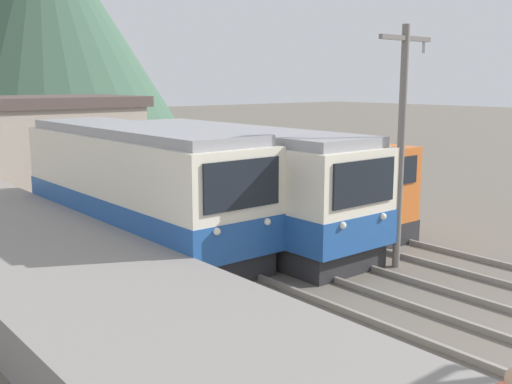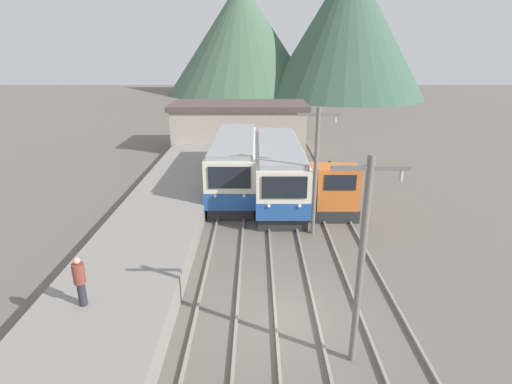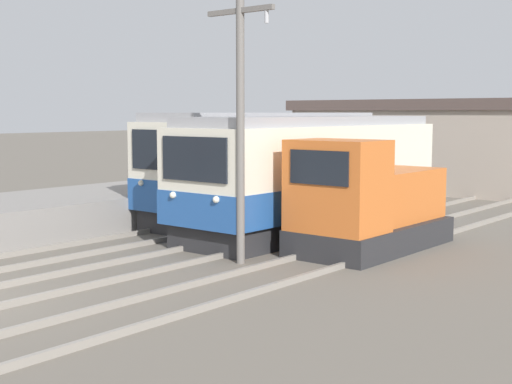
{
  "view_description": "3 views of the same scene",
  "coord_description": "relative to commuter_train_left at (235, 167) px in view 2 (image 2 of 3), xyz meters",
  "views": [
    {
      "loc": [
        -11.22,
        -2.75,
        4.98
      ],
      "look_at": [
        -0.97,
        9.66,
        1.99
      ],
      "focal_mm": 42.0,
      "sensor_mm": 36.0,
      "label": 1
    },
    {
      "loc": [
        -1.2,
        -11.73,
        8.86
      ],
      "look_at": [
        -1.22,
        8.81,
        1.56
      ],
      "focal_mm": 28.0,
      "sensor_mm": 36.0,
      "label": 2
    },
    {
      "loc": [
        12.91,
        -6.04,
        3.68
      ],
      "look_at": [
        1.02,
        8.31,
        1.59
      ],
      "focal_mm": 50.0,
      "sensor_mm": 36.0,
      "label": 3
    }
  ],
  "objects": [
    {
      "name": "ground_plane",
      "position": [
        2.6,
        -13.35,
        -1.7
      ],
      "size": [
        200.0,
        200.0,
        0.0
      ],
      "primitive_type": "plane",
      "color": "#665E54"
    },
    {
      "name": "platform_left",
      "position": [
        -3.65,
        -13.35,
        -1.18
      ],
      "size": [
        4.5,
        54.0,
        1.04
      ],
      "primitive_type": "cube",
      "color": "gray",
      "rests_on": "ground"
    },
    {
      "name": "track_left",
      "position": [
        -0.0,
        -13.35,
        -1.63
      ],
      "size": [
        1.54,
        60.0,
        0.14
      ],
      "color": "gray",
      "rests_on": "ground"
    },
    {
      "name": "track_center",
      "position": [
        2.8,
        -13.35,
        -1.63
      ],
      "size": [
        1.54,
        60.0,
        0.14
      ],
      "color": "gray",
      "rests_on": "ground"
    },
    {
      "name": "track_right",
      "position": [
        5.8,
        -13.35,
        -1.63
      ],
      "size": [
        1.54,
        60.0,
        0.14
      ],
      "color": "gray",
      "rests_on": "ground"
    },
    {
      "name": "commuter_train_left",
      "position": [
        0.0,
        0.0,
        0.0
      ],
      "size": [
        2.84,
        10.44,
        3.66
      ],
      "color": "#28282B",
      "rests_on": "ground"
    },
    {
      "name": "commuter_train_center",
      "position": [
        2.8,
        -1.22,
        -0.05
      ],
      "size": [
        2.84,
        10.7,
        3.55
      ],
      "color": "#28282B",
      "rests_on": "ground"
    },
    {
      "name": "shunting_locomotive",
      "position": [
        5.8,
        -3.04,
        -0.5
      ],
      "size": [
        2.4,
        5.11,
        3.0
      ],
      "color": "#28282B",
      "rests_on": "ground"
    },
    {
      "name": "catenary_mast_near",
      "position": [
        4.31,
        -15.35,
        1.81
      ],
      "size": [
        2.0,
        0.2,
        6.41
      ],
      "color": "slate",
      "rests_on": "ground"
    },
    {
      "name": "catenary_mast_mid",
      "position": [
        4.31,
        -6.45,
        1.81
      ],
      "size": [
        2.0,
        0.2,
        6.41
      ],
      "color": "slate",
      "rests_on": "ground"
    },
    {
      "name": "person_on_platform",
      "position": [
        -4.22,
        -14.05,
        0.28
      ],
      "size": [
        0.38,
        0.38,
        1.73
      ],
      "color": "#282833",
      "rests_on": "platform_left"
    },
    {
      "name": "station_building",
      "position": [
        -0.17,
        12.65,
        0.45
      ],
      "size": [
        12.6,
        6.3,
        4.26
      ],
      "color": "#AD9E8E",
      "rests_on": "ground"
    },
    {
      "name": "mountain_backdrop",
      "position": [
        9.02,
        60.21,
        10.24
      ],
      "size": [
        51.59,
        38.58,
        25.3
      ],
      "color": "#3D5B47",
      "rests_on": "ground"
    }
  ]
}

